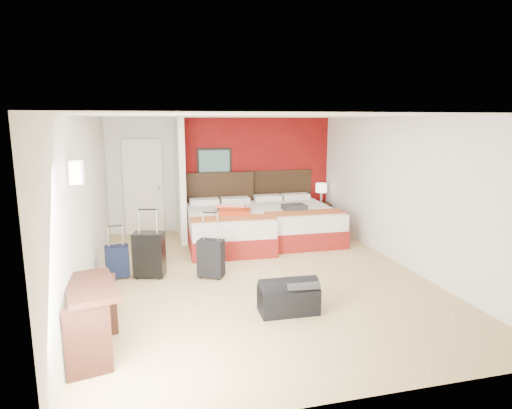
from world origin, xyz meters
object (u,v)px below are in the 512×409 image
object	(u,v)px
bed_right	(294,222)
duffel_bag	(288,298)
suitcase_navy	(117,263)
red_suitcase_open	(233,210)
bed_left	(227,228)
table_lamp	(321,193)
suitcase_charcoal	(211,260)
nightstand	(321,215)
desk	(93,320)
suitcase_black	(149,256)

from	to	relation	value
bed_right	duffel_bag	bearing A→B (deg)	-109.32
duffel_bag	suitcase_navy	bearing A→B (deg)	142.16
bed_right	red_suitcase_open	xyz separation A→B (m)	(-1.35, -0.26, 0.38)
bed_left	table_lamp	world-z (taller)	table_lamp
suitcase_charcoal	suitcase_navy	xyz separation A→B (m)	(-1.43, 0.32, -0.04)
suitcase_charcoal	suitcase_navy	bearing A→B (deg)	-165.46
bed_right	nightstand	xyz separation A→B (m)	(0.93, 0.79, -0.05)
desk	suitcase_charcoal	bearing A→B (deg)	40.22
bed_right	desk	world-z (taller)	desk
suitcase_navy	desk	bearing A→B (deg)	-97.98
red_suitcase_open	nightstand	size ratio (longest dim) A/B	1.46
suitcase_black	desk	size ratio (longest dim) A/B	0.73
red_suitcase_open	suitcase_navy	distance (m)	2.58
duffel_bag	suitcase_black	bearing A→B (deg)	136.19
bed_right	red_suitcase_open	distance (m)	1.43
bed_right	red_suitcase_open	bearing A→B (deg)	-168.60
suitcase_charcoal	duffel_bag	bearing A→B (deg)	-35.37
suitcase_navy	bed_right	bearing A→B (deg)	19.80
suitcase_black	suitcase_charcoal	bearing A→B (deg)	0.34
red_suitcase_open	duffel_bag	xyz separation A→B (m)	(0.09, -3.22, -0.52)
bed_left	bed_right	world-z (taller)	bed_left
red_suitcase_open	duffel_bag	distance (m)	3.26
bed_left	suitcase_black	size ratio (longest dim) A/B	3.17
bed_right	suitcase_charcoal	size ratio (longest dim) A/B	3.78
bed_left	desk	size ratio (longest dim) A/B	2.31
bed_right	suitcase_charcoal	world-z (taller)	bed_right
duffel_bag	nightstand	bearing A→B (deg)	64.45
table_lamp	suitcase_charcoal	xyz separation A→B (m)	(-2.98, -2.75, -0.49)
bed_right	table_lamp	distance (m)	1.30
suitcase_charcoal	duffel_bag	world-z (taller)	suitcase_charcoal
bed_left	red_suitcase_open	bearing A→B (deg)	-42.49
bed_left	suitcase_charcoal	distance (m)	1.91
nightstand	suitcase_black	distance (m)	4.65
red_suitcase_open	duffel_bag	size ratio (longest dim) A/B	1.08
bed_left	bed_right	xyz separation A→B (m)	(1.45, 0.16, -0.00)
bed_left	duffel_bag	bearing A→B (deg)	-84.28
nightstand	suitcase_black	xyz separation A→B (m)	(-3.92, -2.51, 0.07)
duffel_bag	table_lamp	bearing A→B (deg)	64.45
table_lamp	suitcase_black	world-z (taller)	table_lamp
bed_right	suitcase_navy	world-z (taller)	bed_right
red_suitcase_open	suitcase_charcoal	size ratio (longest dim) A/B	1.39
nightstand	duffel_bag	xyz separation A→B (m)	(-2.20, -4.26, -0.09)
red_suitcase_open	duffel_bag	world-z (taller)	red_suitcase_open
suitcase_navy	desk	world-z (taller)	desk
table_lamp	desk	distance (m)	6.57
nightstand	duffel_bag	size ratio (longest dim) A/B	0.74
bed_right	suitcase_black	world-z (taller)	suitcase_black
suitcase_charcoal	duffel_bag	xyz separation A→B (m)	(0.78, -1.51, -0.10)
table_lamp	desk	world-z (taller)	table_lamp
bed_right	suitcase_navy	bearing A→B (deg)	-153.93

